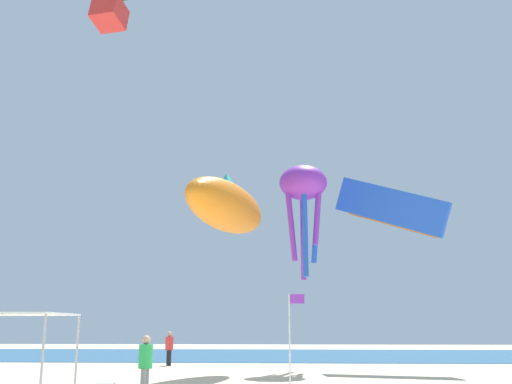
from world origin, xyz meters
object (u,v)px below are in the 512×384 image
object	(u,v)px
person_leftmost	(169,346)
kite_octopus_purple	(303,189)
kite_inflatable_orange	(227,206)
person_near_tent	(145,360)
kite_parafoil_blue	(391,207)
canopy_tent	(12,317)
banner_flag	(291,329)

from	to	relation	value
person_leftmost	kite_octopus_purple	bearing A→B (deg)	-139.58
kite_inflatable_orange	person_near_tent	bearing A→B (deg)	-174.53
person_near_tent	kite_parafoil_blue	bearing A→B (deg)	145.66
canopy_tent	kite_inflatable_orange	world-z (taller)	kite_inflatable_orange
person_near_tent	banner_flag	distance (m)	6.26
canopy_tent	kite_inflatable_orange	distance (m)	11.92
kite_parafoil_blue	person_near_tent	bearing A→B (deg)	-99.84
person_leftmost	kite_octopus_purple	world-z (taller)	kite_octopus_purple
canopy_tent	person_leftmost	world-z (taller)	canopy_tent
person_near_tent	kite_parafoil_blue	world-z (taller)	kite_parafoil_blue
person_leftmost	kite_parafoil_blue	size ratio (longest dim) A/B	0.32
banner_flag	kite_octopus_purple	bearing A→B (deg)	84.53
kite_octopus_purple	kite_inflatable_orange	xyz separation A→B (m)	(-3.67, -3.33, -1.59)
person_near_tent	kite_octopus_purple	size ratio (longest dim) A/B	0.30
person_leftmost	kite_octopus_purple	size ratio (longest dim) A/B	0.31
banner_flag	kite_octopus_purple	world-z (taller)	kite_octopus_purple
canopy_tent	kite_octopus_purple	size ratio (longest dim) A/B	0.54
person_near_tent	kite_inflatable_orange	xyz separation A→B (m)	(1.51, 8.51, 6.50)
canopy_tent	person_near_tent	world-z (taller)	canopy_tent
kite_parafoil_blue	canopy_tent	bearing A→B (deg)	-107.85
kite_octopus_purple	kite_parafoil_blue	world-z (taller)	kite_octopus_purple
kite_parafoil_blue	kite_inflatable_orange	bearing A→B (deg)	-126.38
canopy_tent	banner_flag	xyz separation A→B (m)	(8.39, 5.02, -0.34)
kite_inflatable_orange	kite_parafoil_blue	bearing A→B (deg)	-49.27
kite_octopus_purple	banner_flag	bearing A→B (deg)	-67.86
banner_flag	kite_octopus_purple	xyz separation A→B (m)	(0.72, 7.54, 7.15)
person_leftmost	kite_inflatable_orange	bearing A→B (deg)	-177.83
person_leftmost	banner_flag	world-z (taller)	banner_flag
person_leftmost	kite_parafoil_blue	world-z (taller)	kite_parafoil_blue
person_leftmost	banner_flag	distance (m)	12.26
person_near_tent	kite_parafoil_blue	xyz separation A→B (m)	(9.78, 12.40, 7.15)
person_leftmost	canopy_tent	bearing A→B (deg)	144.13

